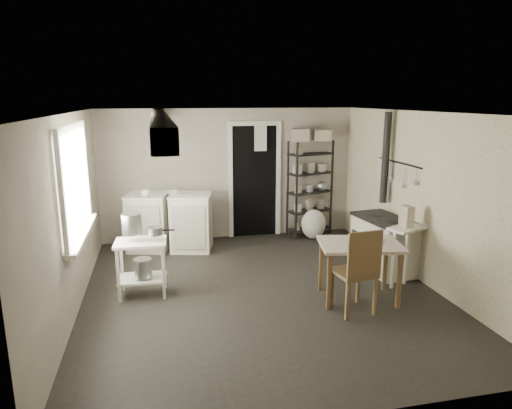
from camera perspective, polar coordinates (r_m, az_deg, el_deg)
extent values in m
plane|color=black|center=(6.09, 0.62, -10.77)|extent=(5.00, 5.00, 0.00)
plane|color=silver|center=(5.57, 0.68, 11.41)|extent=(5.00, 5.00, 0.00)
cube|color=#ACA293|center=(8.13, -3.33, 3.80)|extent=(4.50, 0.02, 2.30)
cube|color=#ACA293|center=(3.44, 10.19, -9.61)|extent=(4.50, 0.02, 2.30)
cube|color=#ACA293|center=(5.67, -22.12, -1.30)|extent=(0.02, 5.00, 2.30)
cube|color=#ACA293|center=(6.59, 20.08, 0.80)|extent=(0.02, 5.00, 2.30)
cylinder|color=#BCBCBF|center=(5.89, -15.30, -2.37)|extent=(0.30, 0.30, 0.26)
cylinder|color=#BCBCBF|center=(5.85, -12.49, -3.24)|extent=(0.24, 0.24, 0.10)
cylinder|color=#BCBCBF|center=(5.96, -13.96, -7.71)|extent=(0.23, 0.23, 0.24)
imported|color=white|center=(7.58, -10.38, 1.40)|extent=(0.35, 0.35, 0.07)
imported|color=white|center=(7.44, -13.68, 1.18)|extent=(0.18, 0.18, 0.11)
imported|color=white|center=(8.16, 4.92, 5.39)|extent=(0.10, 0.11, 0.20)
cube|color=beige|center=(8.12, 5.63, 9.86)|extent=(0.37, 0.34, 0.21)
cube|color=beige|center=(8.25, 8.29, 9.70)|extent=(0.35, 0.34, 0.19)
cube|color=beige|center=(6.33, 18.35, -0.86)|extent=(0.13, 0.19, 0.28)
imported|color=white|center=(5.71, 15.48, -4.27)|extent=(0.13, 0.13, 0.09)
ellipsoid|color=silver|center=(8.25, 7.20, -2.63)|extent=(0.55, 0.51, 0.53)
cylinder|color=white|center=(6.63, 15.73, -8.54)|extent=(0.14, 0.14, 0.14)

